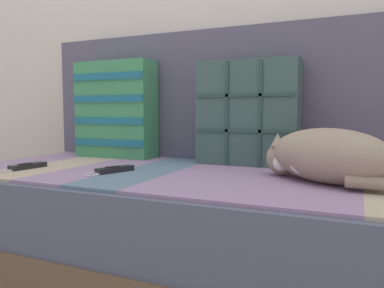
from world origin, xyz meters
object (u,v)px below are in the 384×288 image
object	(u,v)px
couch	(208,224)
game_remote_near	(113,170)
game_remote_far	(26,166)
sleeping_cat	(323,156)
throw_pillow_quilted	(248,113)
throw_pillow_striped	(116,110)

from	to	relation	value
couch	game_remote_near	world-z (taller)	game_remote_near
game_remote_far	couch	bearing A→B (deg)	19.37
game_remote_near	game_remote_far	distance (m)	0.34
couch	sleeping_cat	distance (m)	0.47
throw_pillow_quilted	game_remote_far	bearing A→B (deg)	-147.96
sleeping_cat	game_remote_near	size ratio (longest dim) A/B	2.31
couch	throw_pillow_quilted	world-z (taller)	throw_pillow_quilted
game_remote_near	game_remote_far	world-z (taller)	same
sleeping_cat	game_remote_far	size ratio (longest dim) A/B	2.30
throw_pillow_striped	game_remote_near	size ratio (longest dim) A/B	2.29
couch	throw_pillow_striped	world-z (taller)	throw_pillow_striped
couch	throw_pillow_quilted	size ratio (longest dim) A/B	4.65
game_remote_near	couch	bearing A→B (deg)	28.59
sleeping_cat	game_remote_near	distance (m)	0.68
throw_pillow_quilted	throw_pillow_striped	xyz separation A→B (m)	(-0.62, -0.00, 0.01)
throw_pillow_striped	game_remote_far	distance (m)	0.49
throw_pillow_quilted	couch	bearing A→B (deg)	-109.63
couch	game_remote_far	xyz separation A→B (m)	(-0.62, -0.22, 0.20)
throw_pillow_striped	sleeping_cat	xyz separation A→B (m)	(0.92, -0.28, -0.14)
throw_pillow_striped	couch	bearing A→B (deg)	-22.17
couch	throw_pillow_quilted	distance (m)	0.45
couch	throw_pillow_striped	xyz separation A→B (m)	(-0.54, 0.22, 0.40)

